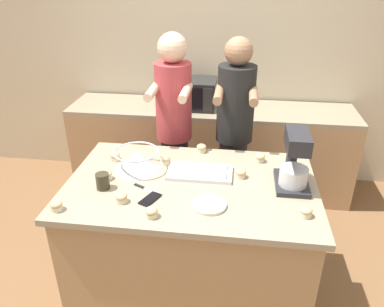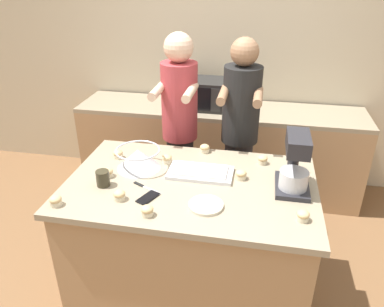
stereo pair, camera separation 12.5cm
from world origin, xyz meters
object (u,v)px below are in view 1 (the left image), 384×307
object	(u,v)px
small_plate	(209,205)
cupcake_3	(107,175)
cell_phone	(150,199)
cupcake_1	(151,212)
stand_mixer	(294,163)
cupcake_7	(115,156)
knife	(146,189)
cupcake_5	(165,159)
baking_tray	(200,172)
mixing_bowl	(137,160)
cupcake_2	(306,212)
cupcake_6	(241,173)
cupcake_8	(56,205)
person_right	(234,137)
microwave_oven	(193,93)
cupcake_9	(121,198)
cupcake_4	(202,148)
drinking_glass	(103,181)
person_left	(174,131)
cupcake_0	(260,158)

from	to	relation	value
small_plate	cupcake_3	distance (m)	0.71
cell_phone	cupcake_1	xyz separation A→B (m)	(0.05, -0.16, 0.02)
stand_mixer	cupcake_7	bearing A→B (deg)	171.28
knife	cupcake_5	bearing A→B (deg)	81.77
stand_mixer	baking_tray	size ratio (longest dim) A/B	0.86
mixing_bowl	small_plate	distance (m)	0.63
stand_mixer	small_plate	bearing A→B (deg)	-149.38
cupcake_2	cell_phone	bearing A→B (deg)	177.15
cupcake_6	cupcake_8	size ratio (longest dim) A/B	1.00
person_right	stand_mixer	xyz separation A→B (m)	(0.38, -0.73, 0.18)
microwave_oven	small_plate	bearing A→B (deg)	-79.63
cupcake_6	cupcake_9	bearing A→B (deg)	-151.18
cupcake_3	cupcake_7	size ratio (longest dim) A/B	1.00
cupcake_1	cupcake_2	size ratio (longest dim) A/B	1.00
cupcake_4	cupcake_5	size ratio (longest dim) A/B	1.00
cupcake_6	cupcake_7	distance (m)	0.88
knife	cupcake_6	world-z (taller)	cupcake_6
mixing_bowl	baking_tray	distance (m)	0.43
drinking_glass	cupcake_7	xyz separation A→B (m)	(-0.05, 0.37, -0.02)
drinking_glass	knife	bearing A→B (deg)	4.62
cupcake_1	cupcake_5	size ratio (longest dim) A/B	1.00
baking_tray	cupcake_3	world-z (taller)	cupcake_3
cupcake_1	small_plate	bearing A→B (deg)	25.19
microwave_oven	cupcake_9	world-z (taller)	microwave_oven
microwave_oven	cupcake_2	xyz separation A→B (m)	(0.84, -1.74, -0.07)
microwave_oven	cupcake_1	size ratio (longest dim) A/B	6.33
cupcake_5	cupcake_8	size ratio (longest dim) A/B	1.00
cupcake_1	cupcake_8	xyz separation A→B (m)	(-0.54, -0.01, 0.00)
person_left	cupcake_5	bearing A→B (deg)	-86.60
mixing_bowl	cupcake_6	xyz separation A→B (m)	(0.69, -0.01, -0.04)
mixing_bowl	knife	distance (m)	0.27
cupcake_7	cupcake_8	world-z (taller)	same
stand_mixer	cupcake_8	distance (m)	1.40
microwave_oven	cupcake_4	size ratio (longest dim) A/B	6.33
microwave_oven	cupcake_7	distance (m)	1.31
drinking_glass	cupcake_3	xyz separation A→B (m)	(-0.01, 0.11, -0.02)
microwave_oven	cupcake_0	world-z (taller)	microwave_oven
microwave_oven	cupcake_8	bearing A→B (deg)	-105.72
cell_phone	cupcake_7	distance (m)	0.58
cupcake_1	cupcake_9	xyz separation A→B (m)	(-0.20, 0.12, 0.00)
cupcake_7	cupcake_4	bearing A→B (deg)	19.40
mixing_bowl	cupcake_5	world-z (taller)	mixing_bowl
person_right	knife	bearing A→B (deg)	-119.61
knife	cupcake_9	xyz separation A→B (m)	(-0.11, -0.15, 0.03)
cupcake_3	cell_phone	bearing A→B (deg)	-30.75
knife	cupcake_0	size ratio (longest dim) A/B	2.91
baking_tray	cupcake_9	xyz separation A→B (m)	(-0.41, -0.37, 0.01)
small_plate	cupcake_2	bearing A→B (deg)	-2.80
person_right	cupcake_6	size ratio (longest dim) A/B	24.28
person_left	cupcake_2	world-z (taller)	person_left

